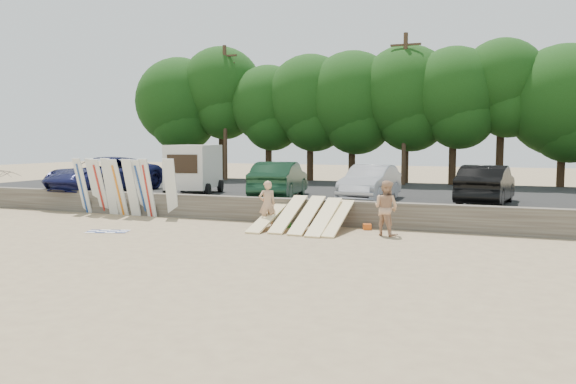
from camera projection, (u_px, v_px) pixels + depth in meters
name	position (u px, v px, depth m)	size (l,w,h in m)	color
ground	(269.00, 235.00, 19.76)	(120.00, 120.00, 0.00)	tan
seawall	(298.00, 211.00, 22.51)	(44.00, 0.50, 1.00)	#6B6356
parking_lot	(347.00, 198.00, 29.49)	(44.00, 14.50, 0.70)	#282828
treeline	(364.00, 97.00, 35.77)	(33.72, 6.85, 9.24)	#382616
utility_poles	(405.00, 106.00, 33.44)	(25.80, 0.26, 9.00)	#473321
box_trailer	(194.00, 167.00, 27.58)	(2.87, 4.15, 2.42)	beige
car_0	(104.00, 174.00, 29.02)	(2.99, 6.49, 1.80)	#131542
car_1	(279.00, 180.00, 25.88)	(1.77, 5.07, 1.67)	black
car_2	(370.00, 183.00, 24.59)	(1.66, 4.75, 1.56)	#AAAAAF
car_3	(486.00, 185.00, 23.06)	(1.72, 4.94, 1.63)	black
surfboard_upright_0	(82.00, 186.00, 25.68)	(0.50, 0.06, 2.60)	silver
surfboard_upright_1	(95.00, 186.00, 25.61)	(0.50, 0.06, 2.60)	silver
surfboard_upright_2	(100.00, 187.00, 25.33)	(0.50, 0.06, 2.60)	silver
surfboard_upright_3	(110.00, 187.00, 25.13)	(0.50, 0.06, 2.60)	silver
surfboard_upright_4	(118.00, 188.00, 24.85)	(0.50, 0.06, 2.60)	silver
surfboard_upright_5	(131.00, 188.00, 24.60)	(0.50, 0.06, 2.60)	silver
surfboard_upright_6	(141.00, 188.00, 24.56)	(0.50, 0.06, 2.60)	silver
surfboard_upright_7	(147.00, 188.00, 24.33)	(0.50, 0.06, 2.60)	silver
surfboard_upright_8	(171.00, 188.00, 24.10)	(0.50, 0.06, 2.60)	silver
surfboard_low_0	(268.00, 217.00, 21.25)	(0.56, 3.00, 0.07)	#FFE2A0
surfboard_low_1	(289.00, 214.00, 21.09)	(0.56, 3.00, 0.07)	#FFE2A0
surfboard_low_2	(307.00, 215.00, 20.74)	(0.56, 3.00, 0.07)	#FFE2A0
surfboard_low_3	(324.00, 217.00, 20.37)	(0.56, 3.00, 0.07)	#FFE2A0
surfboard_low_4	(337.00, 218.00, 20.35)	(0.56, 3.00, 0.07)	#FFE2A0
beachgoer_a	(267.00, 204.00, 21.46)	(0.65, 0.43, 1.79)	tan
beachgoer_b	(386.00, 208.00, 19.57)	(0.94, 0.73, 1.94)	tan
cooler	(285.00, 223.00, 21.54)	(0.38, 0.30, 0.32)	green
gear_bag	(367.00, 227.00, 20.93)	(0.30, 0.25, 0.22)	#E05C1A
beach_towel	(108.00, 231.00, 20.51)	(1.50, 1.50, 0.00)	white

